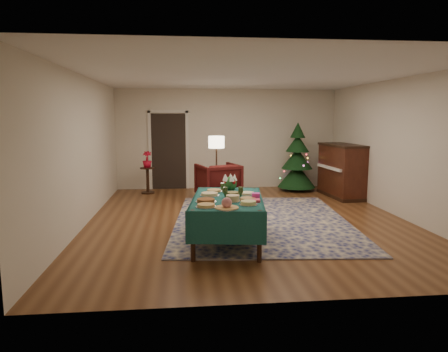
{
  "coord_description": "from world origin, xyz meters",
  "views": [
    {
      "loc": [
        -1.21,
        -7.41,
        1.95
      ],
      "look_at": [
        -0.49,
        -0.41,
        0.91
      ],
      "focal_mm": 32.0,
      "sensor_mm": 36.0,
      "label": 1
    }
  ],
  "objects": [
    {
      "name": "rug",
      "position": [
        0.24,
        -0.17,
        0.01
      ],
      "size": [
        3.55,
        4.46,
        0.02
      ],
      "primitive_type": "cube",
      "rotation": [
        0.0,
        0.0,
        -0.09
      ],
      "color": "navy",
      "rests_on": "ground"
    },
    {
      "name": "doorway",
      "position": [
        -1.6,
        3.48,
        1.1
      ],
      "size": [
        1.08,
        0.04,
        2.16
      ],
      "color": "black",
      "rests_on": "ground"
    },
    {
      "name": "platter_1",
      "position": [
        -0.63,
        -2.15,
        0.78
      ],
      "size": [
        0.33,
        0.33,
        0.16
      ],
      "color": "silver",
      "rests_on": "buffet_table"
    },
    {
      "name": "room_shell",
      "position": [
        0.0,
        0.0,
        1.35
      ],
      "size": [
        7.0,
        7.0,
        7.0
      ],
      "color": "#593319",
      "rests_on": "ground"
    },
    {
      "name": "potted_plant",
      "position": [
        -2.13,
        2.86,
        0.79
      ],
      "size": [
        0.23,
        0.42,
        0.23
      ],
      "primitive_type": "imported",
      "color": "red",
      "rests_on": "side_table"
    },
    {
      "name": "platter_0",
      "position": [
        -0.91,
        -2.03,
        0.74
      ],
      "size": [
        0.29,
        0.29,
        0.04
      ],
      "color": "silver",
      "rests_on": "buffet_table"
    },
    {
      "name": "platter_8",
      "position": [
        -0.2,
        -1.2,
        0.74
      ],
      "size": [
        0.27,
        0.27,
        0.04
      ],
      "color": "silver",
      "rests_on": "buffet_table"
    },
    {
      "name": "buffet_table",
      "position": [
        -0.54,
        -1.41,
        0.58
      ],
      "size": [
        1.31,
        1.97,
        0.72
      ],
      "color": "black",
      "rests_on": "ground"
    },
    {
      "name": "centerpiece",
      "position": [
        -0.43,
        -0.7,
        0.84
      ],
      "size": [
        0.26,
        0.26,
        0.3
      ],
      "color": "#1E4C1E",
      "rests_on": "buffet_table"
    },
    {
      "name": "piano",
      "position": [
        2.66,
        1.95,
        0.63
      ],
      "size": [
        0.81,
        1.55,
        1.3
      ],
      "color": "black",
      "rests_on": "ground"
    },
    {
      "name": "platter_4",
      "position": [
        -0.5,
        -1.71,
        0.76
      ],
      "size": [
        0.23,
        0.23,
        0.1
      ],
      "color": "silver",
      "rests_on": "buffet_table"
    },
    {
      "name": "side_table",
      "position": [
        -2.13,
        2.86,
        0.33
      ],
      "size": [
        0.38,
        0.38,
        0.67
      ],
      "color": "black",
      "rests_on": "ground"
    },
    {
      "name": "goblet_0",
      "position": [
        -0.57,
        -1.03,
        0.81
      ],
      "size": [
        0.08,
        0.08,
        0.17
      ],
      "color": "#2D471E",
      "rests_on": "buffet_table"
    },
    {
      "name": "goblet_2",
      "position": [
        -0.58,
        -1.42,
        0.81
      ],
      "size": [
        0.08,
        0.08,
        0.17
      ],
      "color": "#2D471E",
      "rests_on": "buffet_table"
    },
    {
      "name": "floor_lamp",
      "position": [
        -0.44,
        1.77,
        1.29
      ],
      "size": [
        0.37,
        0.37,
        1.52
      ],
      "color": "#A57F3F",
      "rests_on": "ground"
    },
    {
      "name": "goblet_1",
      "position": [
        -0.34,
        -1.43,
        0.81
      ],
      "size": [
        0.08,
        0.08,
        0.17
      ],
      "color": "#2D471E",
      "rests_on": "buffet_table"
    },
    {
      "name": "napkin_stack",
      "position": [
        -0.17,
        -1.75,
        0.74
      ],
      "size": [
        0.16,
        0.16,
        0.04
      ],
      "primitive_type": "cube",
      "rotation": [
        0.0,
        0.0,
        -0.13
      ],
      "color": "#F34362",
      "rests_on": "buffet_table"
    },
    {
      "name": "platter_3",
      "position": [
        -0.89,
        -1.7,
        0.74
      ],
      "size": [
        0.3,
        0.3,
        0.05
      ],
      "color": "silver",
      "rests_on": "buffet_table"
    },
    {
      "name": "platter_7",
      "position": [
        -0.45,
        -1.31,
        0.75
      ],
      "size": [
        0.23,
        0.23,
        0.07
      ],
      "color": "silver",
      "rests_on": "buffet_table"
    },
    {
      "name": "armchair",
      "position": [
        -0.38,
        2.02,
        0.47
      ],
      "size": [
        1.12,
        1.08,
        0.94
      ],
      "primitive_type": "imported",
      "rotation": [
        0.0,
        0.0,
        3.44
      ],
      "color": "#420F0E",
      "rests_on": "ground"
    },
    {
      "name": "platter_9",
      "position": [
        -0.71,
        -0.9,
        0.74
      ],
      "size": [
        0.27,
        0.27,
        0.04
      ],
      "color": "silver",
      "rests_on": "buffet_table"
    },
    {
      "name": "gift_box",
      "position": [
        -0.13,
        -1.57,
        0.77
      ],
      "size": [
        0.13,
        0.13,
        0.1
      ],
      "primitive_type": "cube",
      "rotation": [
        0.0,
        0.0,
        -0.13
      ],
      "color": "#E840BF",
      "rests_on": "buffet_table"
    },
    {
      "name": "platter_2",
      "position": [
        -0.3,
        -1.95,
        0.75
      ],
      "size": [
        0.26,
        0.26,
        0.06
      ],
      "color": "silver",
      "rests_on": "buffet_table"
    },
    {
      "name": "christmas_tree",
      "position": [
        1.8,
        2.9,
        0.82
      ],
      "size": [
        1.1,
        1.1,
        1.82
      ],
      "color": "black",
      "rests_on": "ground"
    },
    {
      "name": "platter_6",
      "position": [
        -0.8,
        -1.23,
        0.74
      ],
      "size": [
        0.31,
        0.31,
        0.05
      ],
      "color": "silver",
      "rests_on": "buffet_table"
    },
    {
      "name": "platter_5",
      "position": [
        -0.26,
        -1.63,
        0.74
      ],
      "size": [
        0.26,
        0.26,
        0.04
      ],
      "color": "silver",
      "rests_on": "buffet_table"
    }
  ]
}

